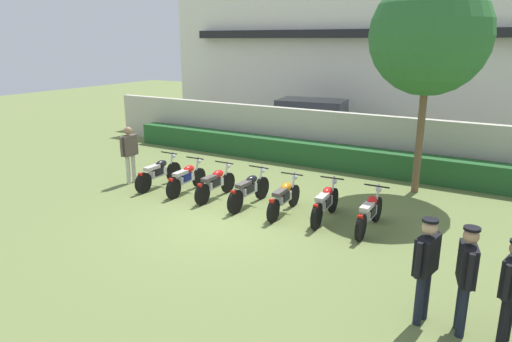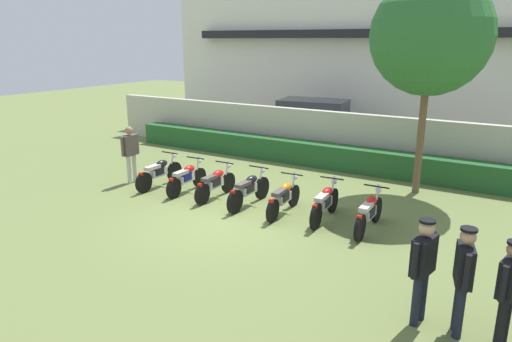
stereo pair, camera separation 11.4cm
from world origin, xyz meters
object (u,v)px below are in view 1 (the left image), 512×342
object	(u,v)px
tree_near_inspector	(430,36)
motorcycle_in_row_5	(325,202)
motorcycle_in_row_6	(369,212)
officer_1	(466,271)
motorcycle_in_row_2	(215,183)
officer_0	(426,262)
motorcycle_in_row_3	(249,190)
inspector_person	(129,150)
motorcycle_in_row_0	(159,173)
parked_car	(315,123)
officer_2	(512,284)
motorcycle_in_row_4	(284,197)
motorcycle_in_row_1	(186,178)

from	to	relation	value
tree_near_inspector	motorcycle_in_row_5	size ratio (longest dim) A/B	3.17
motorcycle_in_row_6	officer_1	size ratio (longest dim) A/B	1.12
tree_near_inspector	motorcycle_in_row_6	world-z (taller)	tree_near_inspector
motorcycle_in_row_2	officer_0	bearing A→B (deg)	-116.94
motorcycle_in_row_6	motorcycle_in_row_5	bearing A→B (deg)	84.85
motorcycle_in_row_3	officer_0	size ratio (longest dim) A/B	1.14
inspector_person	motorcycle_in_row_0	bearing A→B (deg)	6.45
parked_car	officer_0	xyz separation A→B (m)	(6.59, -10.81, 0.08)
motorcycle_in_row_3	officer_2	xyz separation A→B (m)	(6.21, -3.05, 0.49)
motorcycle_in_row_3	motorcycle_in_row_4	size ratio (longest dim) A/B	1.04
parked_car	tree_near_inspector	distance (m)	7.44
parked_car	officer_1	bearing A→B (deg)	-64.56
inspector_person	officer_2	size ratio (longest dim) A/B	1.09
motorcycle_in_row_6	officer_1	distance (m)	3.95
parked_car	inspector_person	bearing A→B (deg)	-116.88
parked_car	officer_1	world-z (taller)	parked_car
motorcycle_in_row_4	officer_0	size ratio (longest dim) A/B	1.09
tree_near_inspector	motorcycle_in_row_2	size ratio (longest dim) A/B	3.30
officer_2	officer_1	bearing A→B (deg)	18.77
parked_car	motorcycle_in_row_1	size ratio (longest dim) A/B	2.61
motorcycle_in_row_3	officer_2	world-z (taller)	officer_2
motorcycle_in_row_4	motorcycle_in_row_5	distance (m)	1.07
motorcycle_in_row_0	officer_0	xyz separation A→B (m)	(8.23, -3.13, 0.57)
motorcycle_in_row_6	inspector_person	xyz separation A→B (m)	(-7.44, -0.09, 0.60)
motorcycle_in_row_4	motorcycle_in_row_6	size ratio (longest dim) A/B	0.98
motorcycle_in_row_3	officer_1	xyz separation A→B (m)	(5.62, -3.10, 0.56)
motorcycle_in_row_5	inspector_person	size ratio (longest dim) A/B	1.07
officer_1	motorcycle_in_row_1	bearing A→B (deg)	-35.86
officer_2	motorcycle_in_row_3	bearing A→B (deg)	-12.74
motorcycle_in_row_3	motorcycle_in_row_5	bearing A→B (deg)	-87.11
inspector_person	officer_1	xyz separation A→B (m)	(9.81, -3.01, -0.04)
tree_near_inspector	motorcycle_in_row_1	xyz separation A→B (m)	(-5.66, -3.43, -3.92)
motorcycle_in_row_0	motorcycle_in_row_1	bearing A→B (deg)	-90.35
motorcycle_in_row_6	tree_near_inspector	bearing A→B (deg)	-5.79
motorcycle_in_row_1	officer_0	world-z (taller)	officer_0
officer_1	inspector_person	bearing A→B (deg)	-30.90
tree_near_inspector	officer_2	bearing A→B (deg)	-67.54
tree_near_inspector	inspector_person	bearing A→B (deg)	-155.27
motorcycle_in_row_0	parked_car	bearing A→B (deg)	-12.91
motorcycle_in_row_5	officer_1	xyz separation A→B (m)	(3.50, -3.18, 0.56)
parked_car	officer_0	world-z (taller)	parked_car
motorcycle_in_row_3	motorcycle_in_row_4	distance (m)	1.06
motorcycle_in_row_3	officer_0	bearing A→B (deg)	-120.82
motorcycle_in_row_0	officer_0	world-z (taller)	officer_0
motorcycle_in_row_5	officer_0	xyz separation A→B (m)	(2.93, -3.18, 0.56)
parked_car	motorcycle_in_row_2	size ratio (longest dim) A/B	2.61
tree_near_inspector	officer_0	world-z (taller)	tree_near_inspector
motorcycle_in_row_1	officer_2	xyz separation A→B (m)	(8.35, -3.08, 0.51)
motorcycle_in_row_3	officer_0	world-z (taller)	officer_0
motorcycle_in_row_0	inspector_person	world-z (taller)	inspector_person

